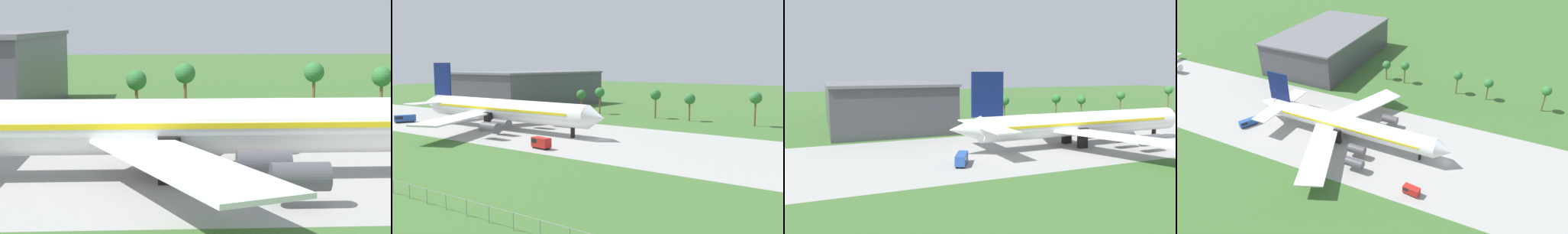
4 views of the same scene
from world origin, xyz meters
TOP-DOWN VIEW (x-y plane):
  - ground_plane at (0.00, 0.00)m, footprint 600.00×600.00m
  - taxiway_strip at (0.00, 0.00)m, footprint 320.00×44.00m
  - jet_airliner at (-33.28, -2.31)m, footprint 70.41×60.33m
  - catering_van at (-68.51, -10.34)m, footprint 4.69×6.60m
  - terminal_building at (-74.24, 54.56)m, footprint 36.72×61.20m
  - palm_tree_row at (10.53, 45.33)m, footprint 113.99×3.60m

SIDE VIEW (x-z plane):
  - ground_plane at x=0.00m, z-range 0.00..0.00m
  - taxiway_strip at x=0.00m, z-range 0.00..0.02m
  - catering_van at x=-68.51m, z-range 0.10..2.49m
  - jet_airliner at x=-33.28m, z-range -3.85..14.96m
  - terminal_building at x=-74.24m, z-range 0.02..15.09m
  - palm_tree_row at x=10.53m, z-range 1.83..13.81m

